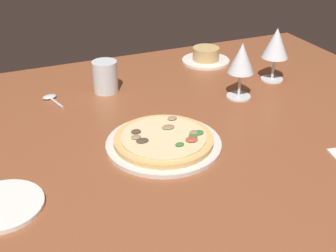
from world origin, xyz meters
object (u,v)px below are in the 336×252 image
at_px(wine_glass_near, 276,44).
at_px(spoon, 51,98).
at_px(ramekin_on_saucer, 206,56).
at_px(water_glass, 105,78).
at_px(side_plate, 2,206).
at_px(pizza_main, 164,141).
at_px(wine_glass_far, 242,60).

height_order(wine_glass_near, spoon, wine_glass_near).
distance_m(ramekin_on_saucer, water_glass, 0.39).
xyz_separation_m(ramekin_on_saucer, side_plate, (-0.71, -0.54, -0.02)).
relative_size(pizza_main, spoon, 2.74).
distance_m(side_plate, spoon, 0.48).
distance_m(water_glass, side_plate, 0.55).
bearing_deg(spoon, wine_glass_far, -21.13).
bearing_deg(spoon, wine_glass_near, -10.65).
bearing_deg(pizza_main, wine_glass_near, 26.71).
bearing_deg(pizza_main, water_glass, 96.20).
relative_size(ramekin_on_saucer, wine_glass_near, 0.98).
xyz_separation_m(pizza_main, side_plate, (-0.37, -0.09, -0.01)).
xyz_separation_m(wine_glass_far, water_glass, (-0.34, 0.19, -0.07)).
relative_size(wine_glass_near, side_plate, 1.04).
distance_m(wine_glass_far, spoon, 0.54).
height_order(pizza_main, spoon, pizza_main).
xyz_separation_m(pizza_main, ramekin_on_saucer, (0.34, 0.45, 0.01)).
bearing_deg(wine_glass_far, spoon, 158.87).
xyz_separation_m(ramekin_on_saucer, wine_glass_near, (0.12, -0.22, 0.10)).
distance_m(pizza_main, ramekin_on_saucer, 0.57).
bearing_deg(water_glass, wine_glass_far, -28.89).
xyz_separation_m(pizza_main, wine_glass_near, (0.46, 0.23, 0.10)).
xyz_separation_m(wine_glass_near, side_plate, (-0.83, -0.32, -0.11)).
relative_size(water_glass, spoon, 0.94).
bearing_deg(water_glass, pizza_main, -83.80).
bearing_deg(side_plate, wine_glass_near, 21.07).
relative_size(wine_glass_near, water_glass, 1.78).
xyz_separation_m(ramekin_on_saucer, water_glass, (-0.38, -0.10, 0.02)).
height_order(ramekin_on_saucer, wine_glass_near, wine_glass_near).
relative_size(wine_glass_near, spoon, 1.66).
relative_size(pizza_main, wine_glass_near, 1.65).
relative_size(pizza_main, side_plate, 1.71).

